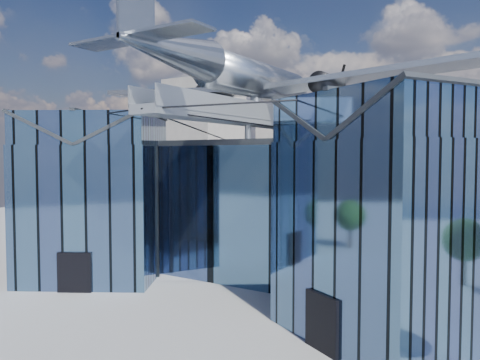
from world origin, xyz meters
The scene contains 4 objects.
ground_plane centered at (0.00, 0.00, 0.00)m, with size 120.00×120.00×0.00m, color gray.
museum centered at (0.00, 5.82, 5.54)m, with size 32.88×24.50×17.60m.
bg_towers centered at (1.45, 50.49, 10.01)m, with size 77.00×24.50×26.00m.
tree_side_w centered at (-24.33, 7.56, 3.08)m, with size 3.61×3.61×4.55m.
Camera 1 is at (16.38, -23.88, 8.80)m, focal length 35.00 mm.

